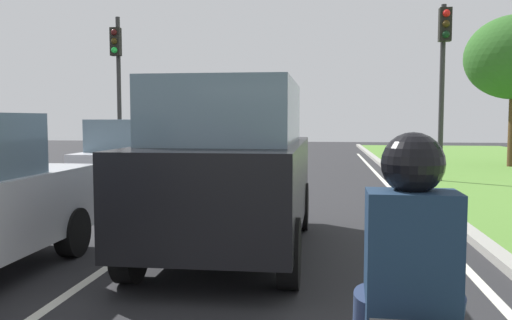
% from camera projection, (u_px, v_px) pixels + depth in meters
% --- Properties ---
extents(ground_plane, '(60.00, 60.00, 0.00)m').
position_uv_depth(ground_plane, '(239.00, 199.00, 12.06)').
color(ground_plane, '#262628').
extents(lane_line_center, '(0.12, 32.00, 0.01)m').
position_uv_depth(lane_line_center, '(209.00, 198.00, 12.15)').
color(lane_line_center, silver).
rests_on(lane_line_center, ground).
extents(lane_line_right_edge, '(0.12, 32.00, 0.01)m').
position_uv_depth(lane_line_right_edge, '(403.00, 202.00, 11.61)').
color(lane_line_right_edge, silver).
rests_on(lane_line_right_edge, ground).
extents(curb_right, '(0.24, 48.00, 0.12)m').
position_uv_depth(curb_right, '(427.00, 199.00, 11.54)').
color(curb_right, '#9E9B93').
rests_on(curb_right, ground).
extents(car_suv_ahead, '(1.98, 4.51, 2.28)m').
position_uv_depth(car_suv_ahead, '(231.00, 166.00, 7.17)').
color(car_suv_ahead, black).
rests_on(car_suv_ahead, ground).
extents(car_hatchback_far, '(1.75, 3.71, 1.78)m').
position_uv_depth(car_hatchback_far, '(137.00, 159.00, 12.04)').
color(car_hatchback_far, silver).
rests_on(car_hatchback_far, ground).
extents(rider_person, '(0.50, 0.40, 1.16)m').
position_uv_depth(rider_person, '(411.00, 254.00, 2.40)').
color(rider_person, '#192D47').
rests_on(rider_person, ground).
extents(traffic_light_near_right, '(0.32, 0.50, 4.93)m').
position_uv_depth(traffic_light_near_right, '(443.00, 61.00, 14.68)').
color(traffic_light_near_right, '#2D2D2D').
rests_on(traffic_light_near_right, ground).
extents(traffic_light_overhead_left, '(0.32, 0.50, 5.11)m').
position_uv_depth(traffic_light_overhead_left, '(117.00, 70.00, 17.47)').
color(traffic_light_overhead_left, '#2D2D2D').
rests_on(traffic_light_overhead_left, ground).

